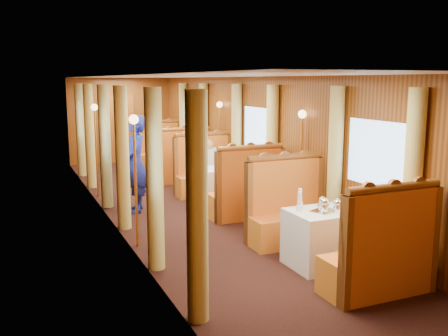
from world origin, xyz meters
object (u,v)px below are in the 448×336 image
table_near (328,238)px  passenger (209,162)px  table_mid (224,186)px  table_far (171,160)px  banquette_far_aft (160,153)px  rose_vase_far (171,139)px  banquette_far_fwd (183,165)px  rose_vase_mid (225,158)px  teapot_back (322,205)px  tea_tray (324,211)px  banquette_near_fwd (380,259)px  steward (136,164)px  teapot_left (324,207)px  teapot_right (337,208)px  banquette_mid_aft (205,175)px  fruit_plate (352,209)px  banquette_mid_fwd (246,195)px  banquette_near_aft (289,215)px

table_near → passenger: size_ratio=1.38×
table_mid → table_far: bearing=90.0°
banquette_far_aft → rose_vase_far: size_ratio=3.72×
table_far → passenger: bearing=-90.0°
banquette_far_fwd → rose_vase_mid: (0.04, -2.46, 0.50)m
table_far → teapot_back: 6.97m
tea_tray → banquette_near_fwd: bearing=-84.2°
tea_tray → steward: bearing=112.9°
teapot_left → teapot_back: (0.07, 0.14, -0.01)m
banquette_far_aft → teapot_right: 8.17m
teapot_back → rose_vase_mid: rose_vase_mid is taller
rose_vase_mid → passenger: passenger is taller
banquette_far_fwd → banquette_far_aft: (0.00, 2.03, 0.00)m
banquette_mid_aft → fruit_plate: (0.27, -4.64, 0.35)m
banquette_far_aft → banquette_mid_fwd: bearing=-90.0°
table_mid → fruit_plate: bearing=-85.7°
table_far → steward: size_ratio=0.58×
teapot_back → rose_vase_mid: size_ratio=0.46×
teapot_back → table_far: bearing=78.7°
fruit_plate → passenger: bearing=93.6°
banquette_near_fwd → tea_tray: bearing=95.8°
banquette_near_fwd → tea_tray: (-0.10, 0.98, 0.33)m
teapot_right → banquette_near_aft: bearing=65.9°
banquette_near_fwd → table_far: bearing=90.0°
table_mid → teapot_left: (-0.15, -3.60, 0.45)m
teapot_left → passenger: (0.15, 4.38, -0.08)m
banquette_far_fwd → teapot_left: banquette_far_fwd is taller
fruit_plate → teapot_back: bearing=153.6°
banquette_near_aft → teapot_back: size_ratio=8.07×
banquette_far_aft → banquette_mid_aft: bearing=-90.0°
banquette_near_aft → teapot_left: size_ratio=7.31×
banquette_mid_fwd → banquette_far_fwd: 3.50m
banquette_mid_fwd → tea_tray: banquette_mid_fwd is taller
banquette_near_aft → teapot_left: (-0.15, -1.11, 0.40)m
banquette_near_aft → rose_vase_mid: (0.04, 2.51, 0.50)m
steward → banquette_mid_fwd: bearing=69.2°
banquette_far_aft → teapot_left: bearing=-91.1°
teapot_right → teapot_back: 0.21m
tea_tray → rose_vase_mid: size_ratio=0.94×
teapot_back → fruit_plate: bearing=-37.0°
banquette_mid_aft → teapot_left: size_ratio=7.31×
banquette_far_aft → tea_tray: 8.05m
banquette_far_aft → tea_tray: (-0.10, -8.04, 0.33)m
rose_vase_mid → tea_tray: bearing=-92.2°
teapot_left → teapot_back: bearing=55.1°
banquette_near_fwd → rose_vase_far: size_ratio=3.72×
banquette_near_fwd → teapot_left: bearing=99.2°
banquette_far_aft → tea_tray: bearing=-90.7°
rose_vase_far → banquette_mid_aft: bearing=-90.5°
banquette_far_aft → teapot_back: 7.98m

